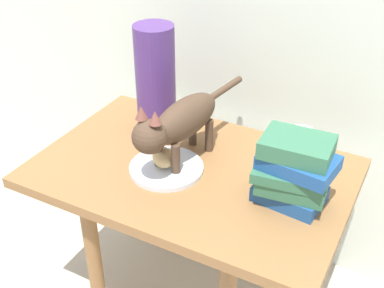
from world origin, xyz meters
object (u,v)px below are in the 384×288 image
Objects in this scene: plate at (166,168)px; book_stack at (294,171)px; side_table at (192,189)px; cat at (179,122)px; green_vase at (155,79)px; bread_roll at (163,157)px; candle_jar at (300,145)px.

book_stack reaches higher than plate.
side_table is at bearing 34.99° from plate.
green_vase is (-0.16, 0.14, 0.03)m from cat.
book_stack is at bearing -2.51° from side_table.
cat is at bearing 176.78° from book_stack.
green_vase is at bearing 161.63° from book_stack.
book_stack is 0.52m from green_vase.
bread_roll reaches higher than plate.
bread_roll is 0.24× the size of green_vase.
book_stack is 2.40× the size of candle_jar.
plate is 0.29m from green_vase.
cat is (0.02, 0.05, 0.13)m from plate.
plate is 0.36m from book_stack.
cat reaches higher than side_table.
cat is at bearing -42.03° from green_vase.
candle_jar reaches higher than plate.
candle_jar is (-0.04, 0.21, -0.06)m from book_stack.
plate is at bearing -141.42° from candle_jar.
bread_roll is (-0.01, 0.00, 0.03)m from plate.
plate is 2.57× the size of bread_roll.
cat is 0.22m from green_vase.
side_table is at bearing -140.61° from candle_jar.
green_vase is at bearing 127.13° from plate.
candle_jar is at bearing 37.64° from bread_roll.
bread_roll is at bearing -54.54° from green_vase.
side_table is 0.33m from candle_jar.
bread_roll is 0.39m from candle_jar.
plate is 0.13m from cat.
candle_jar reaches higher than side_table.
candle_jar reaches higher than bread_roll.
plate is 0.43× the size of cat.
side_table is 0.35m from green_vase.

